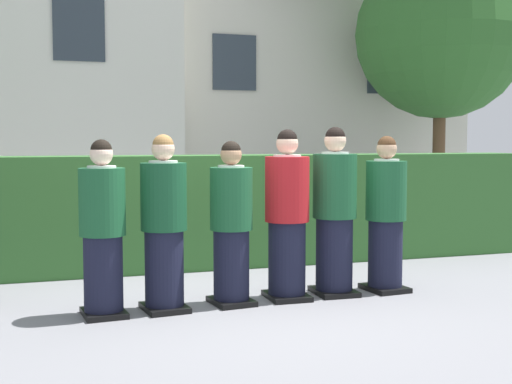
# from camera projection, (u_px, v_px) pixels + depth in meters

# --- Properties ---
(ground_plane) EXTENTS (60.00, 60.00, 0.00)m
(ground_plane) POSITION_uv_depth(u_px,v_px,m) (256.00, 302.00, 6.63)
(ground_plane) COLOR slate
(student_front_row_0) EXTENTS (0.40, 0.47, 1.55)m
(student_front_row_0) POSITION_uv_depth(u_px,v_px,m) (103.00, 233.00, 6.04)
(student_front_row_0) COLOR black
(student_front_row_0) RESTS_ON ground
(student_front_row_1) EXTENTS (0.42, 0.49, 1.59)m
(student_front_row_1) POSITION_uv_depth(u_px,v_px,m) (164.00, 227.00, 6.23)
(student_front_row_1) COLOR black
(student_front_row_1) RESTS_ON ground
(student_front_row_2) EXTENTS (0.40, 0.48, 1.53)m
(student_front_row_2) POSITION_uv_depth(u_px,v_px,m) (231.00, 227.00, 6.48)
(student_front_row_2) COLOR black
(student_front_row_2) RESTS_ON ground
(student_in_red_blazer) EXTENTS (0.43, 0.52, 1.64)m
(student_in_red_blazer) POSITION_uv_depth(u_px,v_px,m) (287.00, 219.00, 6.70)
(student_in_red_blazer) COLOR black
(student_in_red_blazer) RESTS_ON ground
(student_front_row_4) EXTENTS (0.43, 0.49, 1.67)m
(student_front_row_4) POSITION_uv_depth(u_px,v_px,m) (335.00, 215.00, 6.89)
(student_front_row_4) COLOR black
(student_front_row_4) RESTS_ON ground
(student_front_row_5) EXTENTS (0.41, 0.48, 1.58)m
(student_front_row_5) POSITION_uv_depth(u_px,v_px,m) (386.00, 218.00, 7.06)
(student_front_row_5) COLOR black
(student_front_row_5) RESTS_ON ground
(hedge) EXTENTS (8.69, 0.70, 1.36)m
(hedge) POSITION_uv_depth(u_px,v_px,m) (205.00, 211.00, 8.43)
(hedge) COLOR #33662D
(hedge) RESTS_ON ground
(school_building_main) EXTENTS (8.03, 4.66, 7.24)m
(school_building_main) POSITION_uv_depth(u_px,v_px,m) (277.00, 48.00, 16.44)
(school_building_main) COLOR beige
(school_building_main) RESTS_ON ground
(oak_tree_right) EXTENTS (3.27, 3.27, 5.21)m
(oak_tree_right) POSITION_uv_depth(u_px,v_px,m) (441.00, 34.00, 13.29)
(oak_tree_right) COLOR brown
(oak_tree_right) RESTS_ON ground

